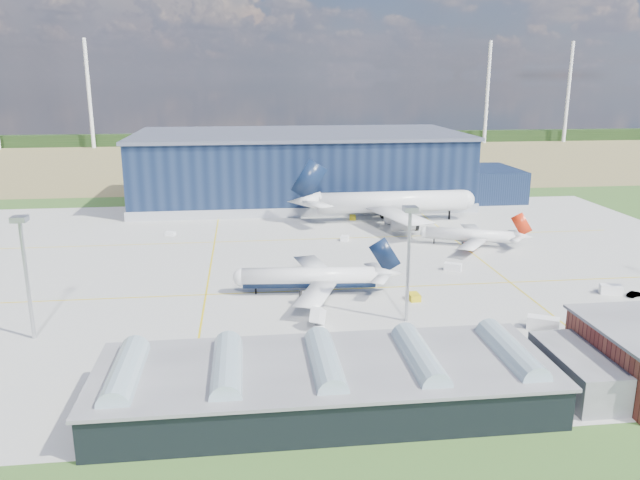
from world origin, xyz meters
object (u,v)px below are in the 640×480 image
at_px(gse_cart_a, 345,238).
at_px(car_b, 635,294).
at_px(light_mast_west, 24,258).
at_px(gse_cart_b, 170,234).
at_px(light_mast_center, 409,245).
at_px(airliner_navy, 309,267).
at_px(airliner_red, 470,229).
at_px(airliner_widebody, 393,191).
at_px(gse_van_b, 453,267).
at_px(gse_van_a, 543,323).
at_px(gse_van_c, 611,290).
at_px(airstair, 318,321).
at_px(gse_tug_b, 414,297).
at_px(gse_tug_c, 353,218).
at_px(car_a, 433,358).
at_px(hangar, 307,170).

distance_m(gse_cart_a, car_b, 77.78).
bearing_deg(light_mast_west, gse_cart_a, 42.58).
height_order(light_mast_west, gse_cart_b, light_mast_west).
height_order(light_mast_center, airliner_navy, light_mast_center).
xyz_separation_m(airliner_red, airliner_widebody, (-14.53, 33.00, 5.12)).
bearing_deg(airliner_red, gse_cart_b, 6.61).
relative_size(airliner_widebody, gse_van_b, 14.87).
height_order(light_mast_west, gse_van_a, light_mast_west).
height_order(airliner_widebody, gse_van_c, airliner_widebody).
relative_size(light_mast_center, airliner_widebody, 0.37).
bearing_deg(car_b, airstair, 77.36).
height_order(gse_tug_b, gse_van_b, gse_van_b).
distance_m(gse_van_b, gse_tug_c, 60.51).
bearing_deg(gse_tug_b, light_mast_west, -173.78).
distance_m(airliner_red, airstair, 72.72).
bearing_deg(gse_tug_c, gse_cart_a, -95.88).
relative_size(airliner_navy, airliner_red, 1.21).
height_order(car_a, car_b, car_a).
distance_m(airliner_red, car_b, 49.57).
bearing_deg(airstair, light_mast_center, 27.85).
height_order(gse_van_c, airstair, airstair).
height_order(airliner_red, gse_tug_b, airliner_red).
bearing_deg(gse_tug_c, airliner_navy, -98.52).
relative_size(airliner_widebody, gse_tug_c, 19.15).
height_order(hangar, car_a, hangar).
xyz_separation_m(gse_tug_b, gse_van_c, (44.06, -1.57, 0.37)).
relative_size(gse_van_b, car_b, 1.10).
relative_size(hangar, gse_tug_c, 44.33).
height_order(airliner_widebody, car_a, airliner_widebody).
relative_size(light_mast_west, gse_tug_c, 7.03).
relative_size(hangar, airstair, 31.05).
bearing_deg(gse_van_c, car_a, 135.00).
relative_size(airliner_navy, gse_van_c, 8.23).
height_order(gse_tug_b, car_b, gse_tug_b).
relative_size(light_mast_center, gse_cart_a, 6.98).
relative_size(hangar, car_b, 37.74).
xyz_separation_m(light_mast_center, gse_tug_b, (4.60, 11.27, -14.70)).
xyz_separation_m(gse_tug_b, gse_cart_b, (-58.12, 63.01, -0.10)).
bearing_deg(gse_tug_b, gse_van_c, -4.41).
height_order(gse_van_c, car_a, gse_van_c).
xyz_separation_m(light_mast_center, gse_van_b, (19.67, 30.44, -14.47)).
height_order(airliner_red, gse_cart_a, airliner_red).
bearing_deg(gse_van_b, car_a, -173.64).
distance_m(gse_cart_a, car_a, 80.26).
xyz_separation_m(airliner_red, gse_cart_a, (-33.91, 10.23, -4.38)).
relative_size(gse_tug_c, airstair, 0.70).
bearing_deg(gse_van_a, airstair, 110.47).
bearing_deg(light_mast_west, airliner_navy, 18.85).
xyz_separation_m(light_mast_center, airliner_widebody, (17.11, 85.00, -5.22)).
height_order(gse_van_a, car_b, gse_van_a).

